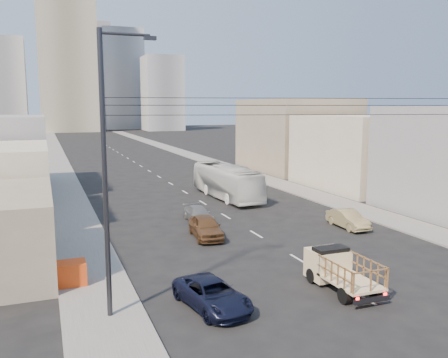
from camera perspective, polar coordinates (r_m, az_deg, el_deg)
ground at (r=22.67m, az=19.45°, el=-15.05°), size 420.00×420.00×0.00m
sidewalk_left at (r=86.11m, az=-19.48°, el=2.25°), size 3.50×180.00×0.12m
sidewalk_right at (r=89.80m, az=-4.31°, el=2.97°), size 3.50×180.00×0.12m
lane_dashes at (r=70.57m, az=-9.50°, el=1.27°), size 0.15×104.00×0.01m
flatbed_pickup at (r=24.41m, az=13.80°, el=-10.32°), size 1.95×4.41×1.90m
navy_pickup at (r=21.79m, az=-1.43°, el=-13.71°), size 2.88×4.89×1.28m
city_bus at (r=46.76m, az=0.31°, el=-0.32°), size 3.24×11.81×3.26m
sedan_brown at (r=32.78m, az=-2.21°, el=-5.76°), size 2.25×4.66×1.54m
sedan_tan at (r=36.58m, az=14.68°, el=-4.68°), size 1.53×4.09×1.34m
sedan_grey at (r=37.40m, az=-3.12°, el=-4.25°), size 1.64×4.03×1.17m
streetlamp_left at (r=19.93m, az=-13.88°, el=1.22°), size 2.36×0.25×12.00m
overhead_wires at (r=21.99m, az=18.09°, el=8.34°), size 23.01×5.02×0.72m
crate_stack at (r=25.37m, az=-18.32°, el=-10.75°), size 1.80×1.20×1.14m
bldg_right_mid at (r=55.10m, az=16.37°, el=3.18°), size 11.00×14.00×8.00m
bldg_right_far at (r=68.65m, az=8.62°, el=5.28°), size 12.00×16.00×10.00m
high_rise_tower at (r=187.08m, az=-18.42°, el=14.70°), size 20.00×20.00×60.00m
midrise_ne at (r=203.43m, az=-12.17°, el=11.59°), size 16.00×16.00×40.00m
midrise_nw at (r=196.18m, az=-24.91°, el=10.23°), size 15.00×15.00×34.00m
midrise_back at (r=216.93m, az=-16.01°, el=11.79°), size 18.00×18.00×44.00m
midrise_east at (r=185.93m, az=-7.42°, el=10.15°), size 14.00×14.00×28.00m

